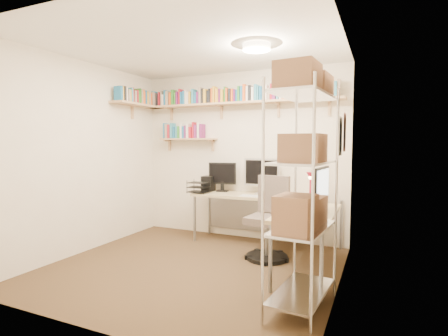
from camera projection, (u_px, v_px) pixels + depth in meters
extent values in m
plane|color=#3F2D1B|center=(192.00, 267.00, 4.03)|extent=(3.20, 3.20, 0.00)
cube|color=beige|center=(240.00, 155.00, 5.30)|extent=(3.20, 0.04, 2.50)
cube|color=beige|center=(85.00, 157.00, 4.59)|extent=(0.04, 3.00, 2.50)
cube|color=beige|center=(340.00, 162.00, 3.28)|extent=(0.04, 3.00, 2.50)
cube|color=beige|center=(91.00, 168.00, 2.57)|extent=(3.20, 0.04, 2.50)
cube|color=white|center=(190.00, 46.00, 3.85)|extent=(3.20, 3.00, 0.04)
cube|color=silver|center=(345.00, 132.00, 3.77)|extent=(0.01, 0.30, 0.42)
cube|color=silver|center=(341.00, 136.00, 3.41)|extent=(0.01, 0.28, 0.38)
cylinder|color=#FFEAC6|center=(257.00, 47.00, 3.75)|extent=(0.30, 0.30, 0.06)
cube|color=tan|center=(237.00, 103.00, 5.14)|extent=(3.05, 0.25, 0.03)
cube|color=tan|center=(138.00, 105.00, 5.35)|extent=(0.25, 1.00, 0.03)
cube|color=tan|center=(188.00, 139.00, 5.54)|extent=(0.95, 0.20, 0.02)
cube|color=tan|center=(170.00, 112.00, 5.69)|extent=(0.03, 0.20, 0.20)
cube|color=tan|center=(220.00, 109.00, 5.32)|extent=(0.03, 0.20, 0.20)
cube|color=tan|center=(278.00, 107.00, 4.95)|extent=(0.03, 0.20, 0.20)
cube|color=tan|center=(329.00, 105.00, 4.67)|extent=(0.03, 0.20, 0.20)
cube|color=teal|center=(155.00, 99.00, 5.72)|extent=(0.04, 0.12, 0.24)
cube|color=tan|center=(157.00, 100.00, 5.71)|extent=(0.03, 0.15, 0.20)
cube|color=black|center=(159.00, 100.00, 5.69)|extent=(0.04, 0.14, 0.19)
cube|color=#B11726|center=(161.00, 99.00, 5.67)|extent=(0.02, 0.14, 0.22)
cube|color=tan|center=(163.00, 99.00, 5.66)|extent=(0.03, 0.13, 0.24)
cube|color=white|center=(165.00, 101.00, 5.65)|extent=(0.03, 0.15, 0.18)
cube|color=#1F68A1|center=(167.00, 98.00, 5.63)|extent=(0.03, 0.14, 0.24)
cube|color=tan|center=(169.00, 99.00, 5.61)|extent=(0.04, 0.14, 0.23)
cube|color=orange|center=(172.00, 99.00, 5.59)|extent=(0.04, 0.11, 0.20)
cube|color=#32832B|center=(174.00, 98.00, 5.57)|extent=(0.04, 0.13, 0.24)
cube|color=#32832B|center=(177.00, 99.00, 5.55)|extent=(0.03, 0.14, 0.19)
cube|color=#731E5F|center=(179.00, 99.00, 5.54)|extent=(0.03, 0.15, 0.21)
cube|color=#B11726|center=(181.00, 97.00, 5.52)|extent=(0.03, 0.13, 0.25)
cube|color=#1F68A1|center=(183.00, 99.00, 5.51)|extent=(0.03, 0.13, 0.20)
cube|color=#1F68A1|center=(185.00, 98.00, 5.49)|extent=(0.04, 0.13, 0.21)
cube|color=white|center=(187.00, 98.00, 5.47)|extent=(0.03, 0.13, 0.22)
cube|color=white|center=(189.00, 99.00, 5.46)|extent=(0.03, 0.14, 0.19)
cube|color=gold|center=(192.00, 98.00, 5.44)|extent=(0.02, 0.15, 0.19)
cube|color=teal|center=(194.00, 97.00, 5.42)|extent=(0.04, 0.13, 0.23)
cube|color=#1F68A1|center=(196.00, 99.00, 5.41)|extent=(0.03, 0.11, 0.18)
cube|color=#731E5F|center=(199.00, 98.00, 5.39)|extent=(0.04, 0.11, 0.18)
cube|color=tan|center=(202.00, 96.00, 5.37)|extent=(0.03, 0.14, 0.25)
cube|color=black|center=(204.00, 97.00, 5.35)|extent=(0.03, 0.11, 0.23)
cube|color=gold|center=(206.00, 97.00, 5.34)|extent=(0.04, 0.14, 0.22)
cube|color=black|center=(209.00, 97.00, 5.32)|extent=(0.03, 0.14, 0.19)
cube|color=black|center=(211.00, 96.00, 5.30)|extent=(0.03, 0.14, 0.22)
cube|color=orange|center=(213.00, 96.00, 5.29)|extent=(0.02, 0.12, 0.23)
cube|color=gold|center=(215.00, 95.00, 5.27)|extent=(0.03, 0.12, 0.25)
cube|color=gold|center=(218.00, 96.00, 5.25)|extent=(0.04, 0.13, 0.21)
cube|color=#731E5F|center=(221.00, 96.00, 5.24)|extent=(0.02, 0.11, 0.21)
cube|color=gold|center=(223.00, 96.00, 5.22)|extent=(0.04, 0.14, 0.19)
cube|color=#32832B|center=(226.00, 95.00, 5.20)|extent=(0.02, 0.11, 0.23)
cube|color=orange|center=(228.00, 96.00, 5.19)|extent=(0.03, 0.15, 0.21)
cube|color=black|center=(231.00, 96.00, 5.17)|extent=(0.04, 0.14, 0.20)
cube|color=orange|center=(233.00, 96.00, 5.15)|extent=(0.03, 0.14, 0.20)
cube|color=#731E5F|center=(235.00, 96.00, 5.14)|extent=(0.02, 0.12, 0.18)
cube|color=#1F68A1|center=(238.00, 96.00, 5.12)|extent=(0.02, 0.13, 0.18)
cube|color=#32832B|center=(240.00, 94.00, 5.11)|extent=(0.03, 0.14, 0.22)
cube|color=#1F68A1|center=(243.00, 94.00, 5.09)|extent=(0.04, 0.14, 0.22)
cube|color=orange|center=(245.00, 93.00, 5.07)|extent=(0.03, 0.14, 0.25)
cube|color=white|center=(248.00, 94.00, 5.06)|extent=(0.03, 0.11, 0.22)
cube|color=black|center=(251.00, 94.00, 5.04)|extent=(0.04, 0.14, 0.23)
cube|color=white|center=(254.00, 94.00, 5.02)|extent=(0.04, 0.15, 0.20)
cube|color=teal|center=(256.00, 93.00, 5.00)|extent=(0.04, 0.13, 0.23)
cube|color=teal|center=(259.00, 93.00, 4.99)|extent=(0.02, 0.14, 0.22)
cube|color=#1F68A1|center=(262.00, 94.00, 4.97)|extent=(0.03, 0.15, 0.20)
cube|color=#1F68A1|center=(264.00, 94.00, 4.96)|extent=(0.04, 0.12, 0.20)
cube|color=white|center=(267.00, 93.00, 4.94)|extent=(0.03, 0.12, 0.22)
cube|color=tan|center=(269.00, 94.00, 4.93)|extent=(0.03, 0.12, 0.17)
cube|color=#B11726|center=(272.00, 92.00, 4.91)|extent=(0.03, 0.12, 0.23)
cube|color=#731E5F|center=(275.00, 94.00, 4.90)|extent=(0.04, 0.14, 0.17)
cube|color=teal|center=(278.00, 93.00, 4.87)|extent=(0.03, 0.13, 0.20)
cube|color=white|center=(281.00, 92.00, 4.86)|extent=(0.03, 0.14, 0.21)
cube|color=orange|center=(285.00, 93.00, 4.84)|extent=(0.04, 0.13, 0.19)
cube|color=#1F68A1|center=(288.00, 92.00, 4.82)|extent=(0.04, 0.14, 0.20)
cube|color=#32832B|center=(292.00, 92.00, 4.80)|extent=(0.04, 0.11, 0.21)
cube|color=teal|center=(295.00, 92.00, 4.78)|extent=(0.04, 0.12, 0.19)
cube|color=gold|center=(299.00, 92.00, 4.76)|extent=(0.04, 0.12, 0.18)
cube|color=tan|center=(301.00, 90.00, 4.74)|extent=(0.02, 0.15, 0.24)
cube|color=tan|center=(304.00, 92.00, 4.73)|extent=(0.04, 0.12, 0.18)
cube|color=#32832B|center=(308.00, 91.00, 4.71)|extent=(0.03, 0.12, 0.19)
cube|color=#1F68A1|center=(311.00, 91.00, 4.69)|extent=(0.04, 0.12, 0.20)
cube|color=#B11726|center=(314.00, 91.00, 4.67)|extent=(0.04, 0.12, 0.20)
cube|color=#731E5F|center=(317.00, 89.00, 4.65)|extent=(0.03, 0.13, 0.25)
cube|color=gold|center=(321.00, 91.00, 4.64)|extent=(0.04, 0.14, 0.19)
cube|color=orange|center=(324.00, 91.00, 4.62)|extent=(0.03, 0.13, 0.18)
cube|color=orange|center=(326.00, 90.00, 4.61)|extent=(0.03, 0.13, 0.20)
cube|color=teal|center=(329.00, 90.00, 4.59)|extent=(0.03, 0.14, 0.19)
cube|color=gold|center=(332.00, 88.00, 4.58)|extent=(0.04, 0.12, 0.24)
cube|color=teal|center=(336.00, 89.00, 4.56)|extent=(0.03, 0.15, 0.20)
cube|color=tan|center=(339.00, 88.00, 4.54)|extent=(0.04, 0.11, 0.23)
cube|color=#1F68A1|center=(118.00, 93.00, 4.95)|extent=(0.13, 0.04, 0.21)
cube|color=gold|center=(120.00, 94.00, 4.99)|extent=(0.12, 0.03, 0.21)
cube|color=black|center=(122.00, 94.00, 5.03)|extent=(0.12, 0.04, 0.22)
cube|color=white|center=(124.00, 95.00, 5.06)|extent=(0.13, 0.03, 0.21)
cube|color=tan|center=(126.00, 96.00, 5.10)|extent=(0.15, 0.03, 0.18)
cube|color=gold|center=(127.00, 96.00, 5.13)|extent=(0.14, 0.02, 0.18)
cube|color=teal|center=(129.00, 95.00, 5.16)|extent=(0.13, 0.04, 0.21)
cube|color=#B11726|center=(131.00, 95.00, 5.20)|extent=(0.11, 0.03, 0.22)
cube|color=tan|center=(132.00, 97.00, 5.24)|extent=(0.14, 0.04, 0.18)
cube|color=#B11726|center=(134.00, 97.00, 5.27)|extent=(0.15, 0.03, 0.20)
cube|color=#32832B|center=(136.00, 97.00, 5.30)|extent=(0.15, 0.03, 0.19)
cube|color=#32832B|center=(137.00, 96.00, 5.34)|extent=(0.14, 0.02, 0.23)
cube|color=tan|center=(139.00, 97.00, 5.37)|extent=(0.15, 0.03, 0.23)
cube|color=orange|center=(140.00, 97.00, 5.41)|extent=(0.14, 0.04, 0.22)
cube|color=orange|center=(142.00, 98.00, 5.44)|extent=(0.11, 0.03, 0.21)
cube|color=#1F68A1|center=(143.00, 98.00, 5.47)|extent=(0.12, 0.03, 0.22)
cube|color=gold|center=(145.00, 98.00, 5.52)|extent=(0.11, 0.03, 0.21)
cube|color=tan|center=(147.00, 99.00, 5.55)|extent=(0.14, 0.04, 0.21)
cube|color=orange|center=(148.00, 100.00, 5.59)|extent=(0.12, 0.03, 0.20)
cube|color=tan|center=(150.00, 99.00, 5.64)|extent=(0.14, 0.04, 0.22)
cube|color=#731E5F|center=(152.00, 100.00, 5.68)|extent=(0.13, 0.04, 0.19)
cube|color=#B11726|center=(154.00, 100.00, 5.72)|extent=(0.12, 0.03, 0.21)
cube|color=#1F68A1|center=(166.00, 131.00, 5.70)|extent=(0.02, 0.13, 0.25)
cube|color=tan|center=(168.00, 131.00, 5.69)|extent=(0.04, 0.13, 0.23)
cube|color=#B11726|center=(170.00, 132.00, 5.67)|extent=(0.04, 0.13, 0.22)
cube|color=teal|center=(173.00, 131.00, 5.65)|extent=(0.04, 0.13, 0.25)
cube|color=#1F68A1|center=(175.00, 133.00, 5.63)|extent=(0.03, 0.12, 0.18)
cube|color=teal|center=(178.00, 132.00, 5.61)|extent=(0.04, 0.11, 0.19)
cube|color=#32832B|center=(180.00, 132.00, 5.59)|extent=(0.03, 0.14, 0.19)
cube|color=white|center=(182.00, 131.00, 5.58)|extent=(0.03, 0.11, 0.23)
cube|color=#1F68A1|center=(185.00, 132.00, 5.56)|extent=(0.04, 0.11, 0.19)
cube|color=#731E5F|center=(187.00, 132.00, 5.54)|extent=(0.03, 0.13, 0.20)
cube|color=white|center=(189.00, 131.00, 5.53)|extent=(0.04, 0.13, 0.22)
cube|color=#B11726|center=(192.00, 133.00, 5.51)|extent=(0.04, 0.13, 0.18)
cube|color=#B11726|center=(194.00, 130.00, 5.49)|extent=(0.03, 0.12, 0.25)
cube|color=#731E5F|center=(197.00, 132.00, 5.47)|extent=(0.04, 0.12, 0.21)
cube|color=white|center=(200.00, 131.00, 5.45)|extent=(0.04, 0.11, 0.24)
cube|color=#731E5F|center=(202.00, 131.00, 5.43)|extent=(0.04, 0.14, 0.22)
cube|color=tan|center=(256.00, 196.00, 4.94)|extent=(1.81, 0.57, 0.04)
cube|color=tan|center=(307.00, 213.00, 3.74)|extent=(0.57, 1.24, 0.04)
cylinder|color=gray|center=(195.00, 219.00, 5.10)|extent=(0.04, 0.04, 0.67)
cylinder|color=gray|center=(209.00, 213.00, 5.54)|extent=(0.04, 0.04, 0.67)
cylinder|color=gray|center=(341.00, 225.00, 4.72)|extent=(0.04, 0.04, 0.67)
cylinder|color=gray|center=(270.00, 258.00, 3.34)|extent=(0.04, 0.04, 0.67)
cylinder|color=gray|center=(321.00, 265.00, 3.14)|extent=(0.04, 0.04, 0.67)
cube|color=gray|center=(261.00, 214.00, 5.19)|extent=(1.71, 0.02, 0.52)
cube|color=silver|center=(262.00, 172.00, 5.01)|extent=(0.52, 0.03, 0.40)
cube|color=black|center=(261.00, 172.00, 4.99)|extent=(0.47, 0.00, 0.34)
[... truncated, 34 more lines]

